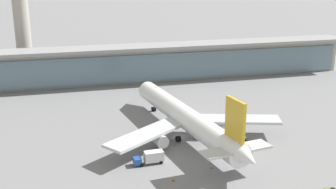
{
  "coord_description": "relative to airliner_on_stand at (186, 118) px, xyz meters",
  "views": [
    {
      "loc": [
        -30.58,
        -104.86,
        45.76
      ],
      "look_at": [
        0.0,
        14.13,
        8.27
      ],
      "focal_mm": 44.99,
      "sensor_mm": 36.0,
      "label": 1
    }
  ],
  "objects": [
    {
      "name": "airliner_on_stand",
      "position": [
        0.0,
        0.0,
        0.0
      ],
      "size": [
        51.25,
        67.36,
        17.99
      ],
      "color": "white",
      "rests_on": "ground"
    },
    {
      "name": "service_truck_mid_apron_blue",
      "position": [
        -13.15,
        -13.77,
        -3.97
      ],
      "size": [
        7.39,
        2.62,
        3.1
      ],
      "color": "#234C9E",
      "rests_on": "ground"
    },
    {
      "name": "ground_plane",
      "position": [
        -1.54,
        0.41,
        -5.66
      ],
      "size": [
        1200.0,
        1200.0,
        0.0
      ],
      "primitive_type": "plane",
      "color": "slate"
    },
    {
      "name": "service_truck_under_wing_olive",
      "position": [
        13.95,
        -6.13,
        -4.79
      ],
      "size": [
        3.3,
        2.71,
        2.05
      ],
      "color": "olive",
      "rests_on": "ground"
    },
    {
      "name": "terminal_building",
      "position": [
        -1.54,
        62.17,
        2.2
      ],
      "size": [
        183.6,
        12.8,
        15.2
      ],
      "color": "#9E998E",
      "rests_on": "ground"
    },
    {
      "name": "safety_cone_bravo",
      "position": [
        0.25,
        -19.75,
        -5.35
      ],
      "size": [
        0.62,
        0.62,
        0.7
      ],
      "color": "orange",
      "rests_on": "ground"
    },
    {
      "name": "safety_cone_alpha",
      "position": [
        -10.03,
        -23.44,
        -5.35
      ],
      "size": [
        0.62,
        0.62,
        0.7
      ],
      "color": "orange",
      "rests_on": "ground"
    }
  ]
}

